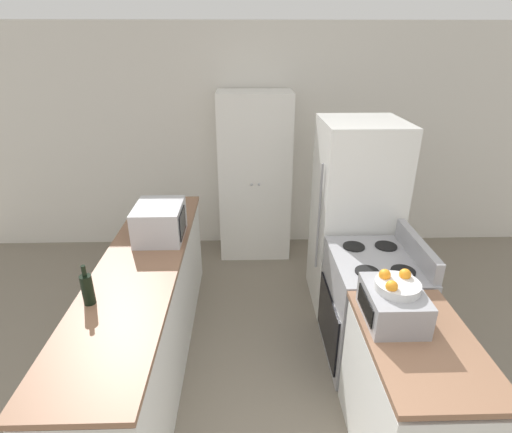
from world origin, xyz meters
name	(u,v)px	position (x,y,z in m)	size (l,w,h in m)	color
wall_back	(252,142)	(0.00, 3.57, 1.30)	(7.00, 0.06, 2.60)	silver
counter_left	(146,315)	(-0.87, 1.44, 0.44)	(0.60, 2.68, 0.91)	silver
counter_right	(409,403)	(0.87, 0.57, 0.44)	(0.60, 0.94, 0.91)	silver
pantry_cabinet	(255,177)	(0.02, 3.27, 0.96)	(0.81, 0.52, 1.91)	white
stove	(370,308)	(0.89, 1.45, 0.46)	(0.66, 0.78, 1.07)	#9E9EA3
refrigerator	(354,217)	(0.92, 2.25, 0.90)	(0.73, 0.74, 1.79)	white
microwave	(160,222)	(-0.79, 1.86, 1.05)	(0.38, 0.46, 0.28)	#B2B2B7
wine_bottle	(87,289)	(-1.06, 0.96, 1.02)	(0.07, 0.07, 0.27)	black
toaster_oven	(393,305)	(0.76, 0.76, 1.01)	(0.32, 0.40, 0.20)	#939399
fruit_bowl	(397,284)	(0.76, 0.76, 1.15)	(0.25, 0.25, 0.10)	silver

